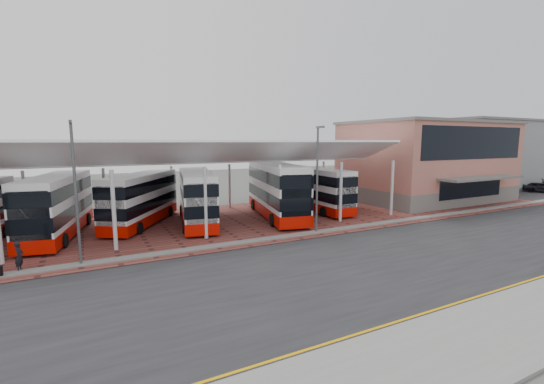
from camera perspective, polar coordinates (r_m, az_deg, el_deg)
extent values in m
plane|color=#494B46|center=(22.25, 11.93, -10.47)|extent=(140.00, 140.00, 0.00)
cube|color=black|center=(21.53, 13.65, -11.13)|extent=(120.00, 14.00, 0.02)
cube|color=brown|center=(33.82, 0.51, -3.88)|extent=(72.00, 16.00, 0.06)
cube|color=slate|center=(16.82, 32.75, -17.57)|extent=(120.00, 4.00, 0.14)
cube|color=slate|center=(27.09, 3.54, -6.81)|extent=(120.00, 0.80, 0.14)
cube|color=#D89700|center=(17.79, 26.94, -15.91)|extent=(120.00, 0.12, 0.01)
cube|color=#D89700|center=(17.95, 26.14, -15.64)|extent=(120.00, 0.12, 0.01)
cylinder|color=silver|center=(36.31, -34.27, -0.82)|extent=(0.26, 0.26, 4.60)
cylinder|color=silver|center=(25.16, -23.56, -2.71)|extent=(0.26, 0.26, 5.20)
cylinder|color=silver|center=(36.06, -24.79, -0.22)|extent=(0.26, 0.26, 4.60)
cylinder|color=silver|center=(26.22, -10.38, -1.76)|extent=(0.26, 0.26, 5.20)
cylinder|color=silver|center=(36.81, -15.44, 0.38)|extent=(0.26, 0.26, 4.60)
cylinder|color=silver|center=(28.53, 1.21, -0.85)|extent=(0.26, 0.26, 5.20)
cylinder|color=silver|center=(38.49, -6.68, 0.94)|extent=(0.26, 0.26, 4.60)
cylinder|color=silver|center=(31.82, 10.73, -0.07)|extent=(0.26, 0.26, 5.20)
cylinder|color=silver|center=(40.99, 1.19, 1.42)|extent=(0.26, 0.26, 4.60)
cylinder|color=silver|center=(35.81, 18.30, 0.55)|extent=(0.26, 0.26, 5.20)
cylinder|color=silver|center=(44.16, 8.04, 1.81)|extent=(0.26, 0.26, 4.60)
cube|color=white|center=(27.98, -11.90, 6.01)|extent=(37.00, 4.95, 1.95)
cube|color=white|center=(33.41, -14.50, 5.88)|extent=(37.00, 7.12, 1.43)
cube|color=slate|center=(47.81, 22.73, 0.04)|extent=(18.00, 12.00, 1.80)
cube|color=#B36C5F|center=(47.45, 23.02, 5.43)|extent=(18.00, 12.00, 7.20)
cube|color=black|center=(43.90, 29.09, 6.75)|extent=(16.00, 0.25, 3.40)
cube|color=black|center=(44.16, 28.68, 0.65)|extent=(10.00, 0.25, 2.20)
cube|color=slate|center=(43.46, 29.97, 1.92)|extent=(11.00, 2.40, 0.25)
cube|color=slate|center=(47.47, 23.26, 9.90)|extent=(18.40, 12.40, 0.30)
cube|color=gray|center=(73.55, 29.48, 5.40)|extent=(30.00, 20.00, 10.00)
cube|color=slate|center=(73.59, 29.76, 9.36)|extent=(30.50, 20.50, 0.30)
cylinder|color=#4C4E52|center=(22.73, -28.39, -0.51)|extent=(0.16, 0.16, 8.00)
cube|color=#4C4E52|center=(22.26, -29.08, 9.63)|extent=(0.15, 0.90, 0.15)
cylinder|color=#4C4E52|center=(27.53, 7.08, 1.71)|extent=(0.16, 0.16, 8.00)
cube|color=#4C4E52|center=(27.14, 7.59, 10.07)|extent=(0.15, 0.90, 0.15)
cylinder|color=black|center=(32.81, -36.32, -4.92)|extent=(0.53, 0.99, 0.95)
cube|color=white|center=(30.75, -30.64, -1.67)|extent=(4.71, 11.08, 4.22)
cube|color=#BF0B01|center=(31.05, -30.42, -4.80)|extent=(4.75, 11.12, 0.88)
cube|color=black|center=(30.82, -30.59, -2.48)|extent=(4.75, 11.12, 0.93)
cube|color=black|center=(30.61, -30.79, 0.41)|extent=(4.75, 11.12, 0.93)
cube|color=black|center=(25.73, -33.77, -3.81)|extent=(2.18, 0.57, 3.54)
cylinder|color=black|center=(28.25, -34.65, -6.61)|extent=(0.48, 1.02, 0.98)
cylinder|color=black|center=(27.51, -29.80, -6.60)|extent=(0.48, 1.02, 0.98)
cylinder|color=black|center=(34.67, -30.88, -3.85)|extent=(0.48, 1.02, 0.98)
cylinder|color=black|center=(34.08, -26.90, -3.77)|extent=(0.48, 1.02, 0.98)
cube|color=white|center=(32.15, -19.78, -0.86)|extent=(7.38, 9.98, 4.02)
cube|color=#BF0B01|center=(32.42, -19.64, -3.72)|extent=(7.43, 10.03, 0.84)
cube|color=black|center=(32.21, -19.75, -1.60)|extent=(7.43, 10.03, 0.89)
cube|color=black|center=(32.01, -19.87, 1.04)|extent=(7.43, 10.03, 0.89)
cube|color=black|center=(27.65, -24.03, -2.65)|extent=(1.84, 1.18, 3.36)
cylinder|color=black|center=(30.08, -24.20, -5.12)|extent=(0.71, 0.93, 0.93)
cylinder|color=black|center=(29.05, -20.12, -5.34)|extent=(0.71, 0.93, 0.93)
cylinder|color=black|center=(35.87, -19.24, -2.83)|extent=(0.71, 0.93, 0.93)
cylinder|color=black|center=(35.01, -15.72, -2.94)|extent=(0.71, 0.93, 0.93)
cube|color=white|center=(31.42, -11.76, -0.60)|extent=(4.56, 10.93, 4.17)
cube|color=#BF0B01|center=(31.71, -11.67, -3.63)|extent=(4.60, 10.97, 0.87)
cube|color=black|center=(31.49, -11.74, -1.38)|extent=(4.60, 10.97, 0.92)
cube|color=black|center=(31.28, -11.82, 1.42)|extent=(4.60, 10.97, 0.92)
cube|color=black|center=(26.24, -10.95, -2.46)|extent=(2.15, 0.54, 3.49)
cylinder|color=black|center=(28.36, -13.62, -5.36)|extent=(0.46, 1.00, 0.97)
cylinder|color=black|center=(28.53, -8.74, -5.15)|extent=(0.46, 1.00, 0.97)
cylinder|color=black|center=(35.03, -14.04, -2.85)|extent=(0.46, 1.00, 0.97)
cylinder|color=black|center=(35.17, -10.09, -2.69)|extent=(0.46, 1.00, 0.97)
cube|color=white|center=(33.31, 0.65, 0.49)|extent=(5.22, 12.12, 4.62)
cube|color=#BF0B01|center=(33.60, 0.65, -2.69)|extent=(5.27, 12.18, 0.97)
cube|color=black|center=(33.37, 0.65, -0.33)|extent=(5.27, 12.18, 1.02)
cube|color=black|center=(33.17, 0.66, 2.61)|extent=(5.27, 12.18, 1.02)
cube|color=black|center=(27.78, 3.87, -1.25)|extent=(2.38, 0.64, 3.87)
cylinder|color=black|center=(29.71, 0.09, -4.42)|extent=(0.53, 1.11, 1.07)
cylinder|color=black|center=(30.50, 4.98, -4.13)|extent=(0.53, 1.11, 1.07)
cylinder|color=black|center=(36.94, -2.93, -1.98)|extent=(0.53, 1.11, 1.07)
cylinder|color=black|center=(37.57, 1.09, -1.80)|extent=(0.53, 1.11, 1.07)
cube|color=white|center=(36.92, 6.76, 0.65)|extent=(2.52, 10.33, 4.02)
cube|color=#BF0B01|center=(37.16, 6.72, -1.86)|extent=(2.55, 10.36, 0.84)
cube|color=black|center=(36.97, 6.75, 0.00)|extent=(2.55, 10.36, 0.89)
cube|color=black|center=(36.80, 6.78, 2.31)|extent=(2.55, 10.36, 0.89)
cube|color=black|center=(32.83, 11.63, -0.54)|extent=(2.11, 0.13, 3.37)
cylinder|color=black|center=(33.85, 8.10, -3.09)|extent=(0.28, 0.94, 0.94)
cylinder|color=black|center=(35.22, 11.24, -2.73)|extent=(0.28, 0.94, 0.94)
cylinder|color=black|center=(39.36, 2.66, -1.47)|extent=(0.28, 0.94, 0.94)
cylinder|color=black|center=(40.54, 5.55, -1.22)|extent=(0.28, 0.94, 0.94)
imported|color=black|center=(23.88, -34.88, -8.28)|extent=(0.50, 0.66, 1.63)
imported|color=black|center=(61.41, 36.48, 0.61)|extent=(3.58, 4.34, 1.39)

